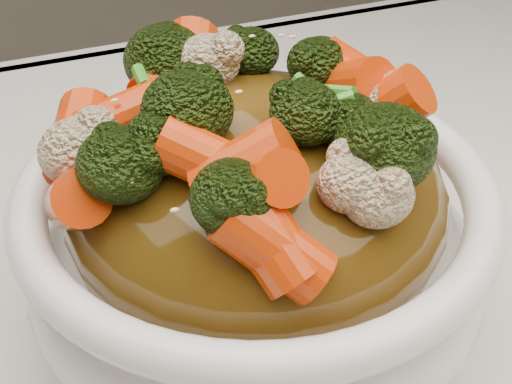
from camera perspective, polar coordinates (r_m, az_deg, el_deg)
name	(u,v)px	position (r m, az deg, el deg)	size (l,w,h in m)	color
tablecloth	(371,376)	(0.40, 9.17, -14.35)	(1.20, 0.80, 0.04)	silver
bowl	(256,246)	(0.36, 0.00, -4.38)	(0.23, 0.23, 0.09)	white
sauce_base	(256,197)	(0.34, 0.00, -0.43)	(0.18, 0.18, 0.10)	#4C310D
carrots	(256,73)	(0.31, 0.00, 9.46)	(0.18, 0.18, 0.05)	red
broccoli	(256,76)	(0.31, 0.00, 9.29)	(0.18, 0.18, 0.05)	black
cauliflower	(256,80)	(0.31, 0.00, 8.94)	(0.18, 0.18, 0.04)	beige
scallions	(256,71)	(0.31, 0.00, 9.64)	(0.14, 0.14, 0.02)	#36861F
sesame_seeds	(256,71)	(0.31, 0.00, 9.64)	(0.17, 0.17, 0.01)	beige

